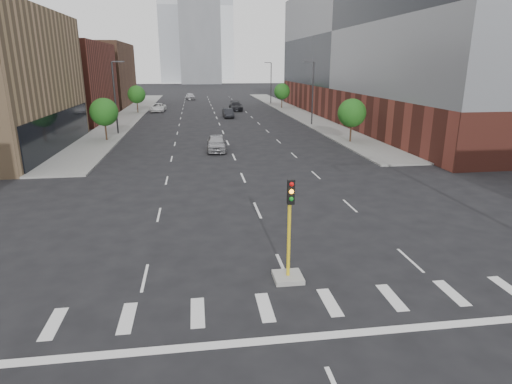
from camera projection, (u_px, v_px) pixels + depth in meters
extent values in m
cube|color=gray|center=(132.00, 114.00, 77.63)|extent=(5.00, 92.00, 0.15)
cube|color=gray|center=(293.00, 111.00, 81.66)|extent=(5.00, 92.00, 0.15)
cube|color=brown|center=(39.00, 82.00, 66.66)|extent=(20.00, 22.00, 12.00)
cube|color=brown|center=(80.00, 75.00, 91.17)|extent=(20.00, 24.00, 13.00)
cube|color=brown|center=(399.00, 104.00, 69.63)|extent=(24.00, 70.00, 5.00)
cube|color=slate|center=(406.00, 32.00, 66.47)|extent=(24.00, 70.00, 17.00)
cube|color=#B2B7BC|center=(181.00, 7.00, 206.99)|extent=(22.00, 22.00, 70.00)
cube|color=#B2B7BC|center=(214.00, 7.00, 245.90)|extent=(20.00, 20.00, 80.00)
cube|color=slate|center=(200.00, 33.00, 192.83)|extent=(18.00, 18.00, 44.00)
cube|color=#999993|center=(288.00, 277.00, 17.99)|extent=(1.20, 1.20, 0.20)
cylinder|color=gold|center=(289.00, 240.00, 17.51)|extent=(0.14, 0.14, 3.20)
cube|color=black|center=(291.00, 192.00, 16.73)|extent=(0.28, 0.18, 1.00)
sphere|color=red|center=(292.00, 184.00, 16.54)|extent=(0.18, 0.18, 0.18)
sphere|color=orange|center=(292.00, 192.00, 16.62)|extent=(0.18, 0.18, 0.18)
sphere|color=#0C7F19|center=(291.00, 199.00, 16.71)|extent=(0.18, 0.18, 0.18)
cylinder|color=#2D2D30|center=(313.00, 94.00, 62.17)|extent=(0.20, 0.20, 9.00)
cube|color=#2D2D30|center=(308.00, 62.00, 60.77)|extent=(1.40, 0.22, 0.15)
cylinder|color=#2D2D30|center=(271.00, 84.00, 95.36)|extent=(0.20, 0.20, 9.00)
cube|color=#2D2D30|center=(268.00, 63.00, 93.96)|extent=(1.40, 0.22, 0.15)
cylinder|color=#2D2D30|center=(115.00, 99.00, 53.80)|extent=(0.20, 0.20, 9.00)
cube|color=#2D2D30|center=(118.00, 62.00, 52.61)|extent=(1.40, 0.22, 0.15)
cylinder|color=#382619|center=(106.00, 132.00, 49.99)|extent=(0.20, 0.20, 1.75)
sphere|color=#185416|center=(104.00, 112.00, 49.31)|extent=(3.20, 3.20, 3.20)
cylinder|color=#382619|center=(138.00, 108.00, 78.44)|extent=(0.20, 0.20, 1.75)
sphere|color=#185416|center=(137.00, 94.00, 77.76)|extent=(3.20, 3.20, 3.20)
cylinder|color=#382619|center=(351.00, 134.00, 49.01)|extent=(0.20, 0.20, 1.75)
sphere|color=#185416|center=(352.00, 113.00, 48.33)|extent=(3.20, 3.20, 3.20)
cylinder|color=#382619|center=(282.00, 103.00, 86.94)|extent=(0.20, 0.20, 1.75)
sphere|color=#185416|center=(282.00, 91.00, 86.26)|extent=(3.20, 3.20, 3.20)
imported|color=#9FA0A4|center=(217.00, 143.00, 44.38)|extent=(2.19, 5.03, 1.69)
imported|color=black|center=(228.00, 113.00, 72.20)|extent=(1.77, 4.65, 1.51)
imported|color=silver|center=(158.00, 108.00, 81.01)|extent=(2.88, 5.68, 1.54)
imported|color=black|center=(236.00, 106.00, 82.77)|extent=(2.38, 5.82, 1.69)
imported|color=#BCBCC1|center=(190.00, 96.00, 108.25)|extent=(2.57, 5.21, 1.71)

